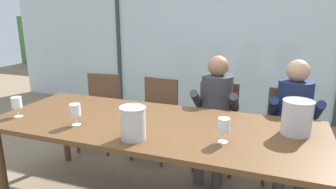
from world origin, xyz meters
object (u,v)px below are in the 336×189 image
Objects in this scene: person_navy_polo at (294,115)px; chair_near_curtain at (101,105)px; wine_glass_near_bucket at (75,111)px; chair_right_of_center at (288,128)px; person_charcoal_jacket at (215,107)px; chair_center at (217,118)px; dining_table at (153,130)px; ice_bucket_primary at (297,117)px; ice_bucket_secondary at (133,122)px; chair_left_of_center at (157,111)px; wine_glass_center_pour at (17,103)px; wine_glass_by_left_taster at (224,126)px.

chair_near_curtain is at bearing 174.68° from person_navy_polo.
chair_right_of_center is at bearing 35.93° from wine_glass_near_bucket.
person_charcoal_jacket is (1.44, -0.14, 0.17)m from chair_near_curtain.
person_navy_polo is 1.96m from wine_glass_near_bucket.
chair_near_curtain is 1.00× the size of chair_right_of_center.
chair_near_curtain is 1.00× the size of chair_center.
dining_table is at bearing -116.25° from person_charcoal_jacket.
wine_glass_near_bucket is at bearing -166.03° from ice_bucket_primary.
person_charcoal_jacket is at bearing 178.34° from person_navy_polo.
person_navy_polo is (0.74, -0.00, 0.00)m from person_charcoal_jacket.
person_charcoal_jacket is 6.96× the size of wine_glass_near_bucket.
dining_table is at bearing -145.57° from person_navy_polo.
wine_glass_near_bucket is (-1.65, -1.04, 0.18)m from person_navy_polo.
chair_center is 3.75× the size of ice_bucket_secondary.
chair_center is at bearing 166.87° from person_navy_polo.
wine_glass_center_pour is at bearing -118.81° from chair_left_of_center.
person_charcoal_jacket is (0.01, -0.15, 0.17)m from chair_center.
wine_glass_by_left_taster and wine_glass_center_pour have the same top height.
person_charcoal_jacket reaches higher than dining_table.
chair_near_curtain is 1.35m from wine_glass_near_bucket.
chair_right_of_center is at bearing 41.11° from dining_table.
wine_glass_center_pour is (-1.15, -0.25, 0.18)m from dining_table.
wine_glass_by_left_taster is 1.75m from wine_glass_center_pour.
ice_bucket_primary reaches higher than ice_bucket_secondary.
chair_left_of_center is 3.46× the size of ice_bucket_primary.
chair_center is 1.54m from wine_glass_near_bucket.
person_navy_polo is at bearing 32.31° from wine_glass_near_bucket.
chair_right_of_center is at bearing 4.03° from chair_left_of_center.
chair_near_curtain is 1.00× the size of chair_left_of_center.
wine_glass_center_pour is (-2.24, -1.05, 0.18)m from person_navy_polo.
chair_near_curtain is 2.33m from ice_bucket_primary.
wine_glass_center_pour is (-2.22, -0.41, -0.01)m from ice_bucket_primary.
ice_bucket_primary is at bearing -89.56° from chair_right_of_center.
person_charcoal_jacket is at bearing -90.54° from chair_center.
chair_center is 1.20m from wine_glass_by_left_taster.
dining_table is at bearing -112.81° from chair_center.
dining_table is 0.38m from ice_bucket_secondary.
chair_left_of_center is at bearing -5.56° from chair_near_curtain.
person_navy_polo reaches higher than chair_left_of_center.
wine_glass_near_bucket reaches higher than chair_left_of_center.
chair_right_of_center is (0.71, -0.02, 0.00)m from chair_center.
wine_glass_near_bucket is (-1.63, -0.41, -0.01)m from ice_bucket_primary.
chair_left_of_center is 0.74× the size of person_navy_polo.
dining_table is 1.10m from ice_bucket_primary.
chair_right_of_center is at bearing 28.03° from wine_glass_center_pour.
wine_glass_by_left_taster is 1.16m from wine_glass_near_bucket.
chair_near_curtain is at bearing 172.05° from person_charcoal_jacket.
ice_bucket_secondary is 1.37× the size of wine_glass_center_pour.
ice_bucket_secondary is 1.37× the size of wine_glass_near_bucket.
ice_bucket_primary is at bearing 13.97° from wine_glass_near_bucket.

